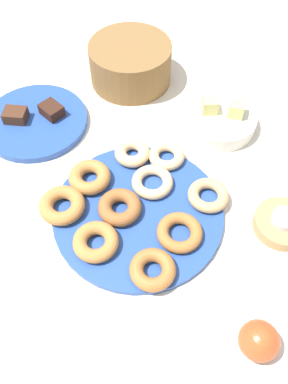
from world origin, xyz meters
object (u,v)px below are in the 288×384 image
fruit_bowl (220,120)px  melon_chunk_right (236,109)px  donut_9 (208,195)px  brownie_near (16,115)px  cake_plate (35,122)px  donut_1 (120,207)px  donut_5 (90,177)px  basket (130,63)px  donut_3 (180,232)px  donut_6 (96,242)px  donut_plate (138,212)px  donut_8 (62,205)px  tealight (285,218)px  donut_4 (153,270)px  donut_7 (167,156)px  donut_2 (151,181)px  donut_0 (132,153)px  brownie_far (52,110)px  apple (259,341)px  melon_chunk_left (210,105)px  candle_holder (282,224)px

fruit_bowl → melon_chunk_right: bearing=23.2°
donut_9 → brownie_near: 0.51m
donut_9 → cake_plate: 0.47m
donut_1 → fruit_bowl: bearing=72.0°
fruit_bowl → donut_5: bearing=-124.8°
donut_5 → basket: size_ratio=0.42×
donut_3 → donut_6: bearing=-148.1°
donut_plate → donut_8: donut_8 is taller
donut_5 → tealight: 0.42m
donut_4 → brownie_near: size_ratio=1.64×
donut_5 → donut_7: donut_5 is taller
donut_2 → tealight: (0.29, 0.02, 0.01)m
donut_8 → tealight: bearing=19.8°
donut_0 → donut_6: donut_6 is taller
donut_1 → donut_2: 0.09m
cake_plate → fruit_bowl: bearing=23.5°
tealight → donut_9: bearing=-178.9°
donut_1 → brownie_far: brownie_far is taller
donut_6 → donut_0: bearing=98.0°
apple → fruit_bowl: bearing=115.0°
donut_plate → basket: 0.44m
brownie_far → melon_chunk_left: (0.36, 0.15, 0.03)m
apple → candle_holder: bearing=93.3°
brownie_near → melon_chunk_left: bearing=25.3°
melon_chunk_left → basket: bearing=163.9°
basket → melon_chunk_right: (0.31, -0.06, 0.00)m
brownie_near → fruit_bowl: brownie_near is taller
basket → melon_chunk_right: 0.31m
melon_chunk_left → apple: size_ratio=0.52×
candle_holder → donut_3: bearing=-148.4°
basket → donut_9: bearing=-42.6°
donut_3 → donut_8: size_ratio=0.96×
donut_3 → brownie_near: 0.50m
donut_8 → brownie_far: size_ratio=1.78×
donut_2 → brownie_near: (-0.38, 0.04, 0.01)m
donut_0 → donut_2: (0.07, -0.06, -0.00)m
donut_4 → donut_5: (-0.21, 0.14, 0.00)m
donut_0 → candle_holder: size_ratio=0.71×
donut_5 → melon_chunk_left: 0.34m
fruit_bowl → tealight: bearing=-47.2°
cake_plate → candle_holder: size_ratio=2.23×
tealight → cake_plate: bearing=176.1°
donut_3 → tealight: size_ratio=1.77×
cake_plate → melon_chunk_left: bearing=25.2°
donut_3 → tealight: tealight is taller
donut_0 → fruit_bowl: 0.24m
tealight → donut_2: bearing=-176.1°
donut_6 → brownie_far: brownie_far is taller
candle_holder → apple: 0.26m
donut_5 → apple: size_ratio=1.33×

